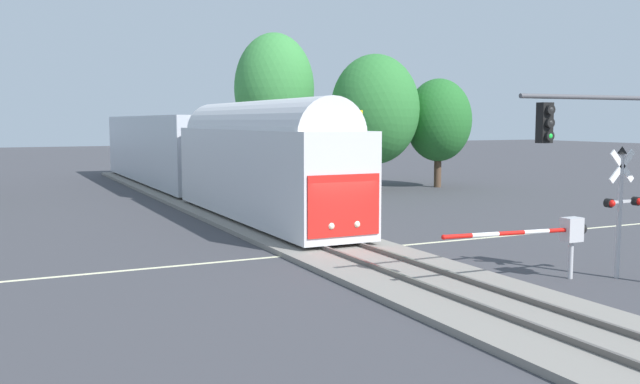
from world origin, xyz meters
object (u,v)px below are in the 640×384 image
crossing_gate_near (559,232)px  elm_centre_background (274,89)px  commuter_train (196,152)px  traffic_signal_far_side (356,140)px  crossing_signal_mast (621,198)px  oak_far_right (375,109)px  traffic_signal_near_right (629,138)px  maple_right_background (438,120)px

crossing_gate_near → elm_centre_background: elm_centre_background is taller
commuter_train → crossing_gate_near: commuter_train is taller
commuter_train → traffic_signal_far_side: (5.80, -8.87, 0.86)m
crossing_gate_near → elm_centre_background: (3.47, 30.36, 5.39)m
crossing_signal_mast → elm_centre_background: 31.29m
traffic_signal_far_side → oak_far_right: oak_far_right is taller
traffic_signal_near_right → crossing_gate_near: bearing=112.0°
traffic_signal_near_right → elm_centre_background: size_ratio=0.54×
oak_far_right → crossing_gate_near: bearing=-108.8°
traffic_signal_near_right → traffic_signal_far_side: traffic_signal_near_right is taller
maple_right_background → oak_far_right: bearing=174.9°
elm_centre_background → maple_right_background: elm_centre_background is taller
crossing_signal_mast → commuter_train: bearing=102.1°
elm_centre_background → maple_right_background: bearing=-28.4°
maple_right_background → elm_centre_background: bearing=151.6°
traffic_signal_near_right → maple_right_background: 29.55m
traffic_signal_near_right → oak_far_right: size_ratio=0.64×
crossing_signal_mast → maple_right_background: 28.18m
commuter_train → maple_right_background: 17.24m
traffic_signal_far_side → crossing_signal_mast: bearing=-91.1°
oak_far_right → traffic_signal_near_right: bearing=-106.4°
crossing_gate_near → oak_far_right: size_ratio=0.57×
traffic_signal_far_side → elm_centre_background: elm_centre_background is taller
traffic_signal_near_right → traffic_signal_far_side: size_ratio=1.06×
maple_right_background → crossing_signal_mast: bearing=-114.6°
elm_centre_background → maple_right_background: (9.98, -5.39, -2.17)m
elm_centre_background → traffic_signal_near_right: bearing=-95.0°
crossing_gate_near → traffic_signal_far_side: 16.30m
traffic_signal_near_right → elm_centre_background: elm_centre_background is taller
traffic_signal_near_right → oak_far_right: (7.97, 27.06, 1.20)m
crossing_signal_mast → traffic_signal_near_right: traffic_signal_near_right is taller
commuter_train → traffic_signal_near_right: commuter_train is taller
crossing_gate_near → crossing_signal_mast: (1.77, -0.58, 0.97)m
maple_right_background → traffic_signal_near_right: bearing=-115.6°
elm_centre_background → oak_far_right: 7.31m
crossing_gate_near → maple_right_background: (13.45, 24.97, 3.22)m
crossing_gate_near → traffic_signal_far_side: (2.10, 16.01, 2.24)m
commuter_train → traffic_signal_near_right: bearing=-80.7°
crossing_gate_near → maple_right_background: maple_right_background is taller
crossing_gate_near → oak_far_right: (8.64, 25.39, 3.94)m
crossing_signal_mast → traffic_signal_far_side: (0.33, 16.58, 1.27)m
crossing_signal_mast → elm_centre_background: size_ratio=0.36×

